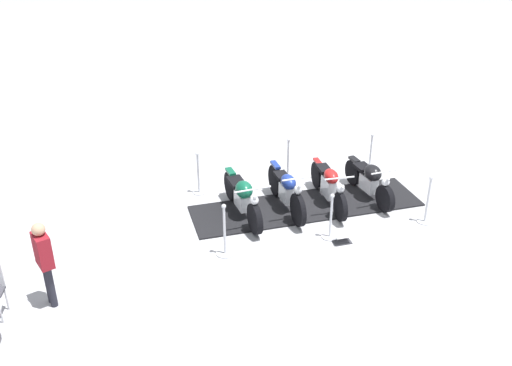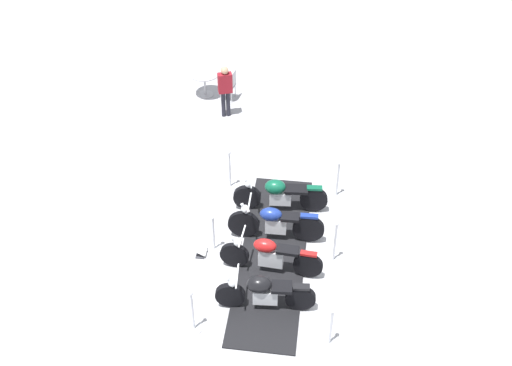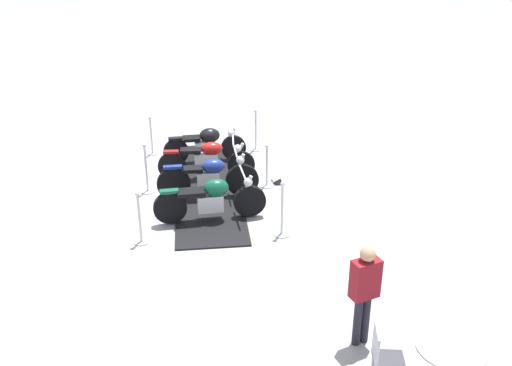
{
  "view_description": "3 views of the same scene",
  "coord_description": "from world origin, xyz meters",
  "px_view_note": "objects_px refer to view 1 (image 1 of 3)",
  "views": [
    {
      "loc": [
        -2.79,
        -10.83,
        6.26
      ],
      "look_at": [
        -1.26,
        -0.62,
        1.01
      ],
      "focal_mm": 39.34,
      "sensor_mm": 36.0,
      "label": 1
    },
    {
      "loc": [
        9.42,
        2.14,
        10.1
      ],
      "look_at": [
        -1.22,
        -0.73,
        0.95
      ],
      "focal_mm": 43.38,
      "sensor_mm": 36.0,
      "label": 2
    },
    {
      "loc": [
        -11.82,
        -1.31,
        5.68
      ],
      "look_at": [
        -2.02,
        -1.12,
        1.09
      ],
      "focal_mm": 40.8,
      "sensor_mm": 36.0,
      "label": 3
    }
  ],
  "objects_px": {
    "stanchion_right_front": "(225,239)",
    "info_placard": "(342,240)",
    "stanchion_right_rear": "(427,208)",
    "motorcycle_black": "(370,180)",
    "stanchion_left_front": "(199,179)",
    "stanchion_left_rear": "(370,157)",
    "motorcycle_forest": "(243,197)",
    "motorcycle_navy": "(287,190)",
    "stanchion_right_mid": "(330,224)",
    "bystander_person": "(44,257)",
    "motorcycle_maroon": "(329,185)",
    "stanchion_left_mid": "(288,168)"
  },
  "relations": [
    {
      "from": "stanchion_right_mid",
      "to": "info_placard",
      "type": "relative_size",
      "value": 2.57
    },
    {
      "from": "stanchion_left_rear",
      "to": "motorcycle_maroon",
      "type": "bearing_deg",
      "value": -133.73
    },
    {
      "from": "motorcycle_navy",
      "to": "info_placard",
      "type": "height_order",
      "value": "motorcycle_navy"
    },
    {
      "from": "motorcycle_maroon",
      "to": "stanchion_left_rear",
      "type": "height_order",
      "value": "stanchion_left_rear"
    },
    {
      "from": "stanchion_right_mid",
      "to": "stanchion_left_front",
      "type": "xyz_separation_m",
      "value": [
        -2.56,
        2.36,
        0.06
      ]
    },
    {
      "from": "motorcycle_maroon",
      "to": "stanchion_right_mid",
      "type": "distance_m",
      "value": 1.41
    },
    {
      "from": "stanchion_right_front",
      "to": "stanchion_left_front",
      "type": "bearing_deg",
      "value": 97.6
    },
    {
      "from": "motorcycle_navy",
      "to": "stanchion_right_mid",
      "type": "relative_size",
      "value": 2.15
    },
    {
      "from": "stanchion_right_rear",
      "to": "motorcycle_black",
      "type": "bearing_deg",
      "value": 126.04
    },
    {
      "from": "motorcycle_forest",
      "to": "stanchion_right_front",
      "type": "height_order",
      "value": "stanchion_right_front"
    },
    {
      "from": "motorcycle_forest",
      "to": "motorcycle_navy",
      "type": "xyz_separation_m",
      "value": [
        1.0,
        0.13,
        0.02
      ]
    },
    {
      "from": "stanchion_left_rear",
      "to": "stanchion_right_front",
      "type": "height_order",
      "value": "stanchion_right_front"
    },
    {
      "from": "motorcycle_maroon",
      "to": "stanchion_right_front",
      "type": "xyz_separation_m",
      "value": [
        -2.53,
        -1.65,
        -0.16
      ]
    },
    {
      "from": "stanchion_left_rear",
      "to": "stanchion_right_mid",
      "type": "bearing_deg",
      "value": -122.06
    },
    {
      "from": "motorcycle_navy",
      "to": "stanchion_right_front",
      "type": "relative_size",
      "value": 1.95
    },
    {
      "from": "motorcycle_black",
      "to": "stanchion_right_mid",
      "type": "relative_size",
      "value": 2.0
    },
    {
      "from": "stanchion_right_mid",
      "to": "info_placard",
      "type": "xyz_separation_m",
      "value": [
        0.2,
        -0.24,
        -0.24
      ]
    },
    {
      "from": "stanchion_right_rear",
      "to": "stanchion_right_front",
      "type": "xyz_separation_m",
      "value": [
        -4.4,
        -0.59,
        -0.01
      ]
    },
    {
      "from": "motorcycle_forest",
      "to": "motorcycle_navy",
      "type": "height_order",
      "value": "motorcycle_navy"
    },
    {
      "from": "stanchion_left_rear",
      "to": "bystander_person",
      "type": "xyz_separation_m",
      "value": [
        -7.14,
        -4.31,
        0.59
      ]
    },
    {
      "from": "stanchion_right_mid",
      "to": "stanchion_left_front",
      "type": "bearing_deg",
      "value": 137.26
    },
    {
      "from": "stanchion_left_rear",
      "to": "stanchion_left_mid",
      "type": "bearing_deg",
      "value": -172.4
    },
    {
      "from": "stanchion_right_front",
      "to": "stanchion_left_mid",
      "type": "height_order",
      "value": "stanchion_left_mid"
    },
    {
      "from": "motorcycle_black",
      "to": "stanchion_left_front",
      "type": "relative_size",
      "value": 1.91
    },
    {
      "from": "motorcycle_navy",
      "to": "motorcycle_black",
      "type": "height_order",
      "value": "motorcycle_navy"
    },
    {
      "from": "bystander_person",
      "to": "stanchion_right_rear",
      "type": "bearing_deg",
      "value": -14.33
    },
    {
      "from": "motorcycle_navy",
      "to": "motorcycle_black",
      "type": "relative_size",
      "value": 1.08
    },
    {
      "from": "stanchion_left_front",
      "to": "bystander_person",
      "type": "bearing_deg",
      "value": -126.37
    },
    {
      "from": "stanchion_right_mid",
      "to": "stanchion_left_rear",
      "type": "bearing_deg",
      "value": 57.94
    },
    {
      "from": "motorcycle_forest",
      "to": "stanchion_left_front",
      "type": "bearing_deg",
      "value": -156.86
    },
    {
      "from": "motorcycle_maroon",
      "to": "stanchion_right_mid",
      "type": "relative_size",
      "value": 2.21
    },
    {
      "from": "motorcycle_forest",
      "to": "stanchion_right_rear",
      "type": "height_order",
      "value": "stanchion_right_rear"
    },
    {
      "from": "stanchion_left_mid",
      "to": "info_placard",
      "type": "relative_size",
      "value": 2.92
    },
    {
      "from": "stanchion_right_front",
      "to": "info_placard",
      "type": "relative_size",
      "value": 2.84
    },
    {
      "from": "stanchion_left_rear",
      "to": "stanchion_left_mid",
      "type": "relative_size",
      "value": 0.89
    },
    {
      "from": "motorcycle_maroon",
      "to": "info_placard",
      "type": "xyz_separation_m",
      "value": [
        -0.13,
        -1.6,
        -0.44
      ]
    },
    {
      "from": "info_placard",
      "to": "stanchion_right_front",
      "type": "bearing_deg",
      "value": -6.42
    },
    {
      "from": "stanchion_left_rear",
      "to": "info_placard",
      "type": "xyz_separation_m",
      "value": [
        -1.65,
        -3.19,
        -0.3
      ]
    },
    {
      "from": "stanchion_right_mid",
      "to": "bystander_person",
      "type": "distance_m",
      "value": 5.51
    },
    {
      "from": "motorcycle_forest",
      "to": "stanchion_right_mid",
      "type": "xyz_separation_m",
      "value": [
        1.67,
        -1.1,
        -0.2
      ]
    },
    {
      "from": "motorcycle_forest",
      "to": "motorcycle_navy",
      "type": "bearing_deg",
      "value": 85.65
    },
    {
      "from": "motorcycle_forest",
      "to": "motorcycle_black",
      "type": "height_order",
      "value": "motorcycle_forest"
    },
    {
      "from": "stanchion_right_rear",
      "to": "stanchion_right_front",
      "type": "relative_size",
      "value": 0.98
    },
    {
      "from": "stanchion_right_front",
      "to": "info_placard",
      "type": "height_order",
      "value": "stanchion_right_front"
    },
    {
      "from": "info_placard",
      "to": "bystander_person",
      "type": "bearing_deg",
      "value": 3.87
    },
    {
      "from": "stanchion_right_mid",
      "to": "stanchion_left_mid",
      "type": "bearing_deg",
      "value": 97.6
    },
    {
      "from": "motorcycle_forest",
      "to": "info_placard",
      "type": "relative_size",
      "value": 5.66
    },
    {
      "from": "stanchion_left_rear",
      "to": "stanchion_right_rear",
      "type": "bearing_deg",
      "value": -82.4
    },
    {
      "from": "stanchion_right_front",
      "to": "stanchion_left_mid",
      "type": "xyz_separation_m",
      "value": [
        1.85,
        2.95,
        0.02
      ]
    },
    {
      "from": "stanchion_right_mid",
      "to": "stanchion_left_front",
      "type": "relative_size",
      "value": 0.96
    }
  ]
}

